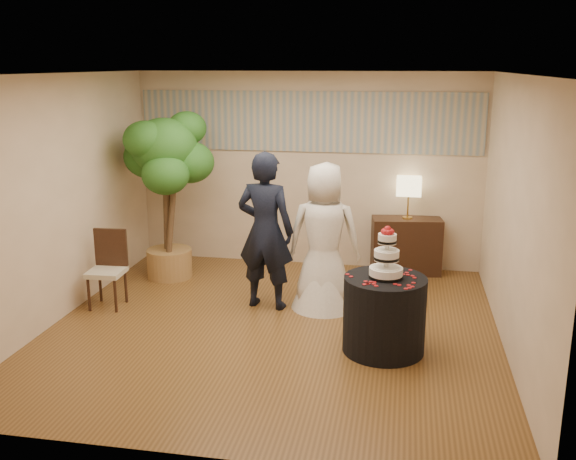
% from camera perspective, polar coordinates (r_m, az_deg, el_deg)
% --- Properties ---
extents(floor, '(5.00, 5.00, 0.00)m').
position_cam_1_polar(floor, '(7.34, -1.35, -8.70)').
color(floor, brown).
rests_on(floor, ground).
extents(ceiling, '(5.00, 5.00, 0.00)m').
position_cam_1_polar(ceiling, '(6.74, -1.49, 13.71)').
color(ceiling, white).
rests_on(ceiling, wall_back).
extents(wall_back, '(5.00, 0.06, 2.80)m').
position_cam_1_polar(wall_back, '(9.33, 1.74, 5.32)').
color(wall_back, beige).
rests_on(wall_back, ground).
extents(wall_front, '(5.00, 0.06, 2.80)m').
position_cam_1_polar(wall_front, '(4.58, -7.84, -4.72)').
color(wall_front, beige).
rests_on(wall_front, ground).
extents(wall_left, '(0.06, 5.00, 2.80)m').
position_cam_1_polar(wall_left, '(7.81, -19.71, 2.63)').
color(wall_left, beige).
rests_on(wall_left, ground).
extents(wall_right, '(0.06, 5.00, 2.80)m').
position_cam_1_polar(wall_right, '(6.86, 19.49, 1.08)').
color(wall_right, beige).
rests_on(wall_right, ground).
extents(mural_border, '(4.90, 0.02, 0.85)m').
position_cam_1_polar(mural_border, '(9.22, 1.75, 9.60)').
color(mural_border, '#9EA096').
rests_on(mural_border, wall_back).
extents(groom, '(0.76, 0.55, 1.92)m').
position_cam_1_polar(groom, '(7.68, -2.01, -0.08)').
color(groom, black).
rests_on(groom, floor).
extents(bride, '(0.89, 0.80, 1.79)m').
position_cam_1_polar(bride, '(7.67, 3.23, -0.59)').
color(bride, white).
rests_on(bride, floor).
extents(cake_table, '(0.98, 0.98, 0.80)m').
position_cam_1_polar(cake_table, '(6.72, 8.54, -7.44)').
color(cake_table, black).
rests_on(cake_table, floor).
extents(wedding_cake, '(0.35, 0.35, 0.54)m').
position_cam_1_polar(wedding_cake, '(6.50, 8.77, -1.94)').
color(wedding_cake, white).
rests_on(wedding_cake, cake_table).
extents(console, '(1.01, 0.56, 0.80)m').
position_cam_1_polar(console, '(9.23, 10.45, -1.38)').
color(console, black).
rests_on(console, floor).
extents(table_lamp, '(0.34, 0.34, 0.58)m').
position_cam_1_polar(table_lamp, '(9.07, 10.65, 2.81)').
color(table_lamp, beige).
rests_on(table_lamp, console).
extents(ficus_tree, '(1.45, 1.45, 2.33)m').
position_cam_1_polar(ficus_tree, '(8.87, -10.76, 3.05)').
color(ficus_tree, '#29631F').
rests_on(ficus_tree, floor).
extents(side_chair, '(0.45, 0.47, 0.94)m').
position_cam_1_polar(side_chair, '(8.10, -15.86, -3.44)').
color(side_chair, black).
rests_on(side_chair, floor).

